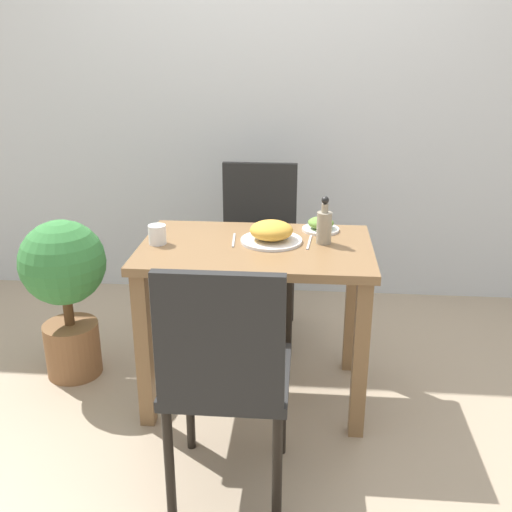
{
  "coord_description": "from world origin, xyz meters",
  "views": [
    {
      "loc": [
        0.2,
        -2.36,
        1.56
      ],
      "look_at": [
        0.0,
        0.0,
        0.67
      ],
      "focal_mm": 42.0,
      "sensor_mm": 36.0,
      "label": 1
    }
  ],
  "objects_px": {
    "drink_cup": "(157,235)",
    "chair_far": "(258,240)",
    "chair_near": "(225,370)",
    "side_plate": "(321,225)",
    "sauce_bottle": "(324,226)",
    "potted_plant_left": "(65,283)",
    "food_plate": "(271,233)"
  },
  "relations": [
    {
      "from": "sauce_bottle",
      "to": "chair_far",
      "type": "bearing_deg",
      "value": 118.36
    },
    {
      "from": "chair_far",
      "to": "food_plate",
      "type": "bearing_deg",
      "value": -80.05
    },
    {
      "from": "drink_cup",
      "to": "sauce_bottle",
      "type": "height_order",
      "value": "sauce_bottle"
    },
    {
      "from": "sauce_bottle",
      "to": "potted_plant_left",
      "type": "distance_m",
      "value": 1.22
    },
    {
      "from": "side_plate",
      "to": "drink_cup",
      "type": "xyz_separation_m",
      "value": [
        -0.69,
        -0.24,
        0.01
      ]
    },
    {
      "from": "side_plate",
      "to": "chair_far",
      "type": "bearing_deg",
      "value": 125.95
    },
    {
      "from": "chair_near",
      "to": "sauce_bottle",
      "type": "distance_m",
      "value": 0.83
    },
    {
      "from": "side_plate",
      "to": "drink_cup",
      "type": "height_order",
      "value": "drink_cup"
    },
    {
      "from": "chair_far",
      "to": "potted_plant_left",
      "type": "relative_size",
      "value": 1.18
    },
    {
      "from": "chair_near",
      "to": "drink_cup",
      "type": "relative_size",
      "value": 11.17
    },
    {
      "from": "chair_far",
      "to": "drink_cup",
      "type": "xyz_separation_m",
      "value": [
        -0.37,
        -0.68,
        0.25
      ]
    },
    {
      "from": "chair_far",
      "to": "side_plate",
      "type": "xyz_separation_m",
      "value": [
        0.32,
        -0.44,
        0.23
      ]
    },
    {
      "from": "chair_near",
      "to": "potted_plant_left",
      "type": "xyz_separation_m",
      "value": [
        -0.85,
        0.76,
        -0.04
      ]
    },
    {
      "from": "drink_cup",
      "to": "chair_far",
      "type": "bearing_deg",
      "value": 61.42
    },
    {
      "from": "side_plate",
      "to": "drink_cup",
      "type": "relative_size",
      "value": 2.03
    },
    {
      "from": "side_plate",
      "to": "potted_plant_left",
      "type": "relative_size",
      "value": 0.21
    },
    {
      "from": "potted_plant_left",
      "to": "chair_near",
      "type": "bearing_deg",
      "value": -41.93
    },
    {
      "from": "side_plate",
      "to": "sauce_bottle",
      "type": "distance_m",
      "value": 0.18
    },
    {
      "from": "food_plate",
      "to": "sauce_bottle",
      "type": "xyz_separation_m",
      "value": [
        0.22,
        0.0,
        0.04
      ]
    },
    {
      "from": "chair_far",
      "to": "drink_cup",
      "type": "distance_m",
      "value": 0.81
    },
    {
      "from": "chair_near",
      "to": "drink_cup",
      "type": "height_order",
      "value": "chair_near"
    },
    {
      "from": "sauce_bottle",
      "to": "side_plate",
      "type": "bearing_deg",
      "value": 93.38
    },
    {
      "from": "chair_near",
      "to": "side_plate",
      "type": "bearing_deg",
      "value": -109.79
    },
    {
      "from": "drink_cup",
      "to": "potted_plant_left",
      "type": "height_order",
      "value": "drink_cup"
    },
    {
      "from": "sauce_bottle",
      "to": "food_plate",
      "type": "bearing_deg",
      "value": -179.55
    },
    {
      "from": "side_plate",
      "to": "chair_near",
      "type": "bearing_deg",
      "value": -109.79
    },
    {
      "from": "chair_far",
      "to": "food_plate",
      "type": "relative_size",
      "value": 3.48
    },
    {
      "from": "side_plate",
      "to": "food_plate",
      "type": "bearing_deg",
      "value": -141.03
    },
    {
      "from": "sauce_bottle",
      "to": "potted_plant_left",
      "type": "height_order",
      "value": "sauce_bottle"
    },
    {
      "from": "drink_cup",
      "to": "potted_plant_left",
      "type": "bearing_deg",
      "value": 165.88
    },
    {
      "from": "chair_far",
      "to": "food_plate",
      "type": "distance_m",
      "value": 0.67
    },
    {
      "from": "chair_near",
      "to": "food_plate",
      "type": "distance_m",
      "value": 0.76
    }
  ]
}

